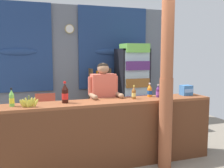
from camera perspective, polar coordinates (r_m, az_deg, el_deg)
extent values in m
plane|color=gray|center=(4.86, -4.87, -13.81)|extent=(7.53, 7.53, 0.00)
cube|color=slate|center=(6.32, -9.07, 4.04)|extent=(5.09, 0.12, 2.83)
cube|color=navy|center=(6.12, -19.92, 7.59)|extent=(1.47, 0.04, 1.99)
ellipsoid|color=navy|center=(6.10, -19.88, 6.66)|extent=(0.81, 0.10, 0.16)
cube|color=navy|center=(6.50, 0.28, 7.92)|extent=(1.75, 0.04, 1.99)
ellipsoid|color=navy|center=(6.48, 0.33, 7.05)|extent=(0.96, 0.10, 0.16)
cylinder|color=tan|center=(6.25, -9.31, 11.84)|extent=(0.22, 0.03, 0.22)
cylinder|color=white|center=(6.24, -9.28, 11.85)|extent=(0.18, 0.01, 0.18)
cube|color=beige|center=(6.35, -4.19, 5.50)|extent=(0.24, 0.02, 0.18)
cube|color=brown|center=(3.92, -0.43, -3.93)|extent=(3.26, 0.48, 0.04)
cube|color=brown|center=(3.84, 0.66, -11.86)|extent=(3.26, 0.04, 0.96)
cube|color=brown|center=(4.78, 18.15, -8.47)|extent=(0.08, 0.44, 0.96)
cylinder|color=#995133|center=(3.98, 11.63, -8.46)|extent=(0.20, 0.20, 1.35)
cylinder|color=#995133|center=(3.85, 12.12, 11.26)|extent=(0.18, 0.18, 1.35)
ellipsoid|color=#995133|center=(3.94, 12.88, -3.09)|extent=(0.06, 0.05, 0.08)
cube|color=black|center=(6.43, 3.40, -0.40)|extent=(0.68, 0.04, 1.81)
cube|color=black|center=(6.05, 1.61, -0.84)|extent=(0.04, 0.60, 1.81)
cube|color=black|center=(6.31, 7.07, -0.58)|extent=(0.04, 0.60, 1.81)
cube|color=black|center=(6.12, 4.47, 7.55)|extent=(0.68, 0.60, 0.04)
cube|color=black|center=(6.34, 4.33, -8.49)|extent=(0.68, 0.60, 0.08)
cube|color=silver|center=(5.90, 5.52, -0.57)|extent=(0.62, 0.02, 1.65)
cylinder|color=#B7B7BC|center=(6.01, 8.08, -0.96)|extent=(0.02, 0.02, 0.40)
cube|color=silver|center=(6.23, 4.37, -4.04)|extent=(0.60, 0.52, 0.02)
cube|color=#56286B|center=(6.10, 4.82, -3.23)|extent=(0.56, 0.48, 0.20)
cube|color=silver|center=(6.17, 4.40, -0.48)|extent=(0.60, 0.52, 0.02)
cube|color=brown|center=(6.05, 4.86, 0.42)|extent=(0.56, 0.48, 0.20)
cube|color=silver|center=(6.13, 4.43, 3.15)|extent=(0.60, 0.52, 0.02)
cube|color=#56286B|center=(6.02, 4.90, 4.12)|extent=(0.56, 0.48, 0.20)
cube|color=silver|center=(6.12, 4.47, 6.80)|extent=(0.60, 0.52, 0.02)
cube|color=#75C64C|center=(6.01, 4.94, 7.85)|extent=(0.56, 0.48, 0.20)
cube|color=brown|center=(6.15, -4.63, -2.91)|extent=(0.04, 0.28, 1.35)
cube|color=brown|center=(6.28, -0.74, -2.70)|extent=(0.04, 0.28, 1.35)
cube|color=brown|center=(6.15, -2.69, 1.54)|extent=(0.44, 0.28, 0.02)
cylinder|color=orange|center=(6.12, -3.29, 2.28)|extent=(0.06, 0.06, 0.14)
cylinder|color=#56286B|center=(6.16, -2.11, 2.40)|extent=(0.06, 0.06, 0.16)
cube|color=brown|center=(6.20, -2.67, -2.19)|extent=(0.44, 0.28, 0.02)
cylinder|color=#75C64C|center=(6.17, -3.26, -1.58)|extent=(0.06, 0.06, 0.12)
cylinder|color=black|center=(6.21, -2.09, -1.42)|extent=(0.05, 0.05, 0.14)
cube|color=brown|center=(6.28, -2.65, -5.84)|extent=(0.44, 0.28, 0.02)
cylinder|color=brown|center=(6.24, -3.24, -5.31)|extent=(0.07, 0.07, 0.11)
cylinder|color=brown|center=(6.28, -2.07, -5.18)|extent=(0.05, 0.05, 0.12)
cube|color=#E5563D|center=(5.58, -14.36, -6.58)|extent=(0.48, 0.48, 0.04)
cube|color=#E5563D|center=(5.73, -14.41, -3.98)|extent=(0.42, 0.08, 0.40)
cylinder|color=#E5563D|center=(5.46, -16.33, -9.33)|extent=(0.04, 0.04, 0.44)
cylinder|color=#E5563D|center=(5.45, -12.29, -9.23)|extent=(0.04, 0.04, 0.44)
cylinder|color=#E5563D|center=(5.82, -16.17, -8.30)|extent=(0.04, 0.04, 0.44)
cylinder|color=#E5563D|center=(5.82, -12.39, -8.21)|extent=(0.04, 0.04, 0.44)
cube|color=#E5563D|center=(5.56, -16.47, -5.42)|extent=(0.08, 0.40, 0.03)
cube|color=#E5563D|center=(5.55, -12.33, -5.31)|extent=(0.08, 0.40, 0.03)
cylinder|color=#28282D|center=(4.39, -2.96, -10.12)|extent=(0.11, 0.11, 0.87)
cylinder|color=#28282D|center=(4.44, -0.85, -9.93)|extent=(0.11, 0.11, 0.87)
cube|color=#D15B47|center=(4.27, -1.94, -1.18)|extent=(0.40, 0.20, 0.51)
sphere|color=#997051|center=(4.23, -1.96, 3.36)|extent=(0.19, 0.19, 0.19)
ellipsoid|color=black|center=(4.24, -2.00, 3.95)|extent=(0.18, 0.18, 0.10)
cylinder|color=#D15B47|center=(4.20, -4.72, -0.40)|extent=(0.08, 0.08, 0.29)
cylinder|color=#997051|center=(4.08, -4.17, -2.68)|extent=(0.07, 0.26, 0.07)
sphere|color=#997051|center=(3.95, -3.68, -2.98)|extent=(0.08, 0.08, 0.08)
cylinder|color=#D15B47|center=(4.32, 0.76, -0.17)|extent=(0.08, 0.08, 0.29)
cylinder|color=#997051|center=(4.21, 1.46, -2.37)|extent=(0.07, 0.26, 0.07)
sphere|color=#997051|center=(4.09, 2.10, -2.64)|extent=(0.08, 0.08, 0.08)
cylinder|color=black|center=(3.78, -10.27, -2.66)|extent=(0.09, 0.09, 0.19)
cone|color=black|center=(3.76, -10.31, -0.55)|extent=(0.09, 0.09, 0.09)
cylinder|color=red|center=(3.75, -10.33, 0.35)|extent=(0.04, 0.04, 0.03)
cylinder|color=red|center=(3.78, -10.27, -2.66)|extent=(0.09, 0.09, 0.09)
cylinder|color=orange|center=(4.29, 8.25, -1.84)|extent=(0.08, 0.08, 0.14)
cone|color=orange|center=(4.28, 8.27, -0.48)|extent=(0.08, 0.08, 0.06)
cylinder|color=white|center=(4.27, 8.28, 0.09)|extent=(0.03, 0.03, 0.02)
cylinder|color=#194C99|center=(4.29, 8.25, -1.84)|extent=(0.08, 0.08, 0.06)
cylinder|color=brown|center=(4.06, 4.80, -2.34)|extent=(0.07, 0.07, 0.13)
cone|color=brown|center=(4.05, 4.82, -1.00)|extent=(0.07, 0.07, 0.06)
cylinder|color=#E5CC4C|center=(4.05, 4.82, -0.43)|extent=(0.03, 0.03, 0.02)
cylinder|color=#E5D166|center=(4.06, 4.80, -2.34)|extent=(0.07, 0.07, 0.06)
cylinder|color=#75C64C|center=(3.73, -21.12, -3.42)|extent=(0.07, 0.07, 0.16)
cone|color=#75C64C|center=(3.71, -21.20, -1.69)|extent=(0.07, 0.07, 0.07)
cylinder|color=black|center=(3.70, -21.23, -0.96)|extent=(0.03, 0.03, 0.03)
cylinder|color=yellow|center=(3.73, -21.12, -3.42)|extent=(0.07, 0.07, 0.07)
cylinder|color=#56286B|center=(4.26, 10.08, -2.00)|extent=(0.07, 0.07, 0.13)
cone|color=#56286B|center=(4.25, 10.11, -0.72)|extent=(0.07, 0.07, 0.06)
cylinder|color=silver|center=(4.25, 10.12, -0.18)|extent=(0.03, 0.03, 0.02)
cylinder|color=purple|center=(4.26, 10.08, -2.00)|extent=(0.07, 0.07, 0.06)
cube|color=#3D75B7|center=(4.58, 15.94, -1.31)|extent=(0.18, 0.15, 0.17)
cube|color=#7CB5F7|center=(4.52, 16.51, -1.44)|extent=(0.16, 0.00, 0.06)
ellipsoid|color=#DBCC42|center=(3.61, -19.15, -4.08)|extent=(0.08, 0.03, 0.12)
ellipsoid|color=#DBCC42|center=(3.60, -18.68, -4.04)|extent=(0.08, 0.03, 0.13)
ellipsoid|color=#DBCC42|center=(3.58, -18.21, -3.93)|extent=(0.06, 0.04, 0.15)
ellipsoid|color=#DBCC42|center=(3.60, -17.75, -4.00)|extent=(0.04, 0.04, 0.13)
ellipsoid|color=#DBCC42|center=(3.61, -17.29, -3.87)|extent=(0.05, 0.04, 0.14)
ellipsoid|color=#DBCC42|center=(3.61, -16.82, -3.83)|extent=(0.07, 0.03, 0.14)
ellipsoid|color=#DBCC42|center=(3.59, -16.33, -4.03)|extent=(0.08, 0.03, 0.12)
cylinder|color=olive|center=(3.58, -17.79, -2.84)|extent=(0.02, 0.02, 0.05)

